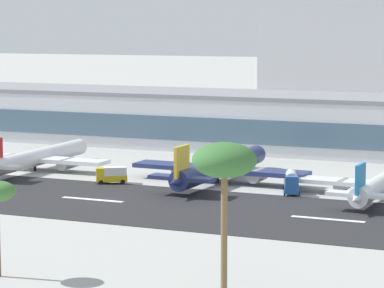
{
  "coord_description": "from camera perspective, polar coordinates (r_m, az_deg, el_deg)",
  "views": [
    {
      "loc": [
        78.56,
        -143.32,
        30.81
      ],
      "look_at": [
        6.95,
        24.17,
        7.48
      ],
      "focal_mm": 87.73,
      "sensor_mm": 36.0,
      "label": 1
    }
  ],
  "objects": [
    {
      "name": "runway_centreline_dash_5",
      "position": [
        150.78,
        8.25,
        -4.54
      ],
      "size": [
        12.0,
        1.2,
        0.01
      ],
      "primitive_type": "cube",
      "color": "white",
      "rests_on": "runway_strip"
    },
    {
      "name": "airliner_blue_tail_gate_2",
      "position": [
        170.07,
        11.46,
        -2.4
      ],
      "size": [
        32.92,
        38.96,
        8.13
      ],
      "rotation": [
        0.0,
        0.0,
        1.53
      ],
      "color": "silver",
      "rests_on": "ground_plane"
    },
    {
      "name": "runway_strip",
      "position": [
        165.82,
        -5.59,
        -3.43
      ],
      "size": [
        800.0,
        33.87,
        0.08
      ],
      "primitive_type": "cube",
      "color": "#262628",
      "rests_on": "ground_plane"
    },
    {
      "name": "service_box_truck_1",
      "position": [
        182.91,
        -4.92,
        -1.86
      ],
      "size": [
        6.37,
        5.17,
        3.25
      ],
      "rotation": [
        0.0,
        0.0,
        3.69
      ],
      "color": "gold",
      "rests_on": "ground_plane"
    },
    {
      "name": "runway_centreline_dash_4",
      "position": [
        166.59,
        -6.08,
        -3.37
      ],
      "size": [
        12.0,
        1.2,
        0.01
      ],
      "primitive_type": "cube",
      "color": "white",
      "rests_on": "runway_strip"
    },
    {
      "name": "airliner_gold_tail_gate_1",
      "position": [
        182.78,
        1.58,
        -1.47
      ],
      "size": [
        36.07,
        44.22,
        9.22
      ],
      "rotation": [
        0.0,
        0.0,
        1.54
      ],
      "color": "navy",
      "rests_on": "ground_plane"
    },
    {
      "name": "ground_plane",
      "position": [
        166.32,
        -5.49,
        -3.41
      ],
      "size": [
        1400.0,
        1400.0,
        0.0
      ],
      "primitive_type": "plane",
      "color": "#A8A8A3"
    },
    {
      "name": "service_fuel_truck_2",
      "position": [
        172.98,
        6.07,
        -2.32
      ],
      "size": [
        5.13,
        8.89,
        3.95
      ],
      "rotation": [
        0.0,
        0.0,
        5.03
      ],
      "color": "#23569E",
      "rests_on": "ground_plane"
    },
    {
      "name": "palm_tree_2",
      "position": [
        107.22,
        1.98,
        -1.14
      ],
      "size": [
        7.46,
        7.46,
        17.43
      ],
      "color": "brown",
      "rests_on": "ground_plane"
    },
    {
      "name": "airliner_red_tail_gate_0",
      "position": [
        200.67,
        -9.51,
        -0.85
      ],
      "size": [
        32.13,
        40.88,
        8.53
      ],
      "rotation": [
        0.0,
        0.0,
        1.59
      ],
      "color": "white",
      "rests_on": "ground_plane"
    },
    {
      "name": "terminal_building",
      "position": [
        230.39,
        5.52,
        1.32
      ],
      "size": [
        191.72,
        26.66,
        13.9
      ],
      "color": "silver",
      "rests_on": "ground_plane"
    }
  ]
}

